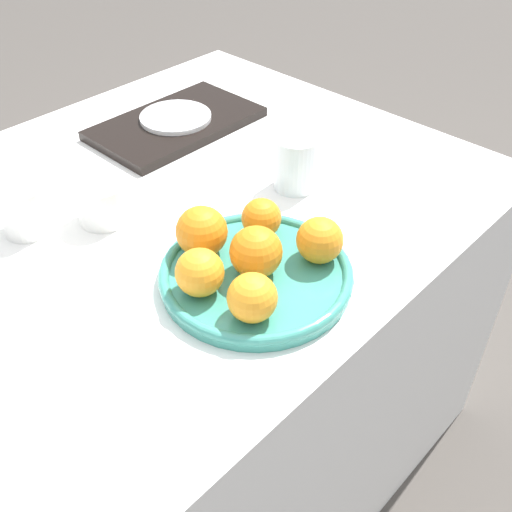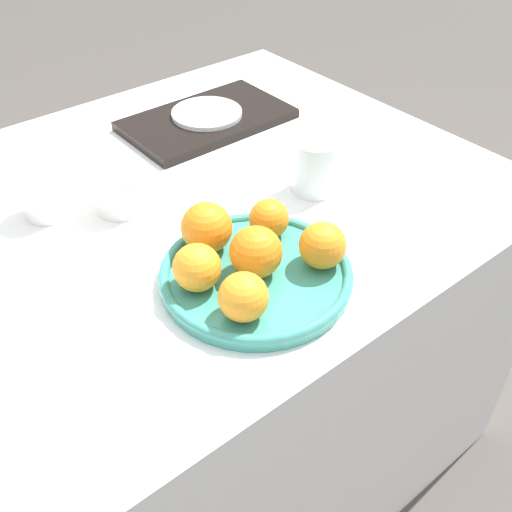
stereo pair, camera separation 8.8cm
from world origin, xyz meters
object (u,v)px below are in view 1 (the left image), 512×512
orange_1 (200,272)px  serving_tray (176,124)px  fruit_platter (256,274)px  orange_3 (252,298)px  orange_0 (256,252)px  orange_2 (202,232)px  water_glass (296,163)px  cup_1 (23,210)px  side_plate (176,117)px  orange_4 (320,240)px  cup_0 (102,202)px  orange_5 (261,218)px

orange_1 → serving_tray: size_ratio=0.20×
fruit_platter → orange_3: bearing=-139.8°
orange_0 → orange_2: 0.10m
water_glass → cup_1: water_glass is taller
side_plate → cup_1: cup_1 is taller
orange_4 → water_glass: 0.24m
orange_2 → serving_tray: 0.46m
orange_4 → water_glass: (0.15, 0.18, -0.00)m
water_glass → side_plate: bearing=89.8°
orange_1 → cup_0: size_ratio=0.81×
fruit_platter → orange_2: 0.11m
fruit_platter → cup_0: size_ratio=3.34×
orange_0 → orange_1: bearing=160.5°
orange_3 → orange_2: bearing=72.3°
orange_1 → orange_5: (0.16, 0.03, -0.00)m
fruit_platter → side_plate: size_ratio=1.93×
orange_3 → water_glass: 0.37m
orange_5 → water_glass: size_ratio=0.64×
orange_4 → serving_tray: (0.15, 0.52, -0.04)m
orange_1 → orange_4: size_ratio=0.99×
orange_0 → orange_2: orange_2 is taller
orange_2 → orange_4: 0.18m
orange_3 → cup_0: orange_3 is taller
orange_4 → water_glass: water_glass is taller
fruit_platter → orange_5: (0.07, 0.06, 0.04)m
cup_0 → orange_3: bearing=-91.5°
orange_3 → side_plate: orange_3 is taller
orange_1 → orange_5: orange_1 is taller
orange_0 → water_glass: water_glass is taller
fruit_platter → orange_2: orange_2 is taller
orange_2 → orange_3: (-0.05, -0.15, -0.01)m
orange_1 → cup_0: (0.02, 0.27, -0.02)m
orange_1 → orange_2: size_ratio=0.89×
orange_2 → orange_5: orange_2 is taller
water_glass → orange_2: bearing=-172.2°
orange_0 → orange_4: bearing=-27.9°
orange_3 → orange_4: 0.16m
orange_1 → cup_1: (-0.08, 0.34, -0.01)m
cup_1 → cup_0: bearing=-32.0°
water_glass → cup_1: size_ratio=1.20×
orange_5 → orange_3: bearing=-140.8°
fruit_platter → orange_3: (-0.07, -0.06, 0.04)m
orange_0 → orange_3: (-0.07, -0.06, -0.00)m
orange_1 → serving_tray: bearing=53.1°
orange_0 → cup_1: size_ratio=0.94×
cup_1 → orange_0: bearing=-65.4°
orange_4 → cup_0: (-0.15, 0.35, -0.02)m
orange_1 → water_glass: (0.33, 0.10, -0.00)m
side_plate → orange_5: bearing=-112.5°
side_plate → cup_0: cup_0 is taller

